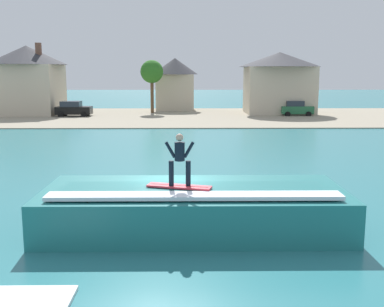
% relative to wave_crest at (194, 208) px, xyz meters
% --- Properties ---
extents(ground_plane, '(260.00, 260.00, 0.00)m').
position_rel_wave_crest_xyz_m(ground_plane, '(-0.72, 1.21, -0.73)').
color(ground_plane, '#29727A').
extents(wave_crest, '(9.92, 4.19, 1.55)m').
position_rel_wave_crest_xyz_m(wave_crest, '(0.00, 0.00, 0.00)').
color(wave_crest, '#206F70').
rests_on(wave_crest, ground_plane).
extents(surfboard, '(2.12, 1.03, 0.06)m').
position_rel_wave_crest_xyz_m(surfboard, '(-0.47, -0.49, 0.85)').
color(surfboard, '#D8333F').
rests_on(surfboard, wave_crest).
extents(surfer, '(0.94, 0.32, 1.67)m').
position_rel_wave_crest_xyz_m(surfer, '(-0.45, -0.49, 1.81)').
color(surfer, black).
rests_on(surfer, surfboard).
extents(shoreline_bank, '(120.00, 24.41, 0.10)m').
position_rel_wave_crest_xyz_m(shoreline_bank, '(-0.72, 40.67, -0.68)').
color(shoreline_bank, gray).
rests_on(shoreline_bank, ground_plane).
extents(car_near_shore, '(4.12, 2.29, 1.86)m').
position_rel_wave_crest_xyz_m(car_near_shore, '(-13.62, 40.80, 0.22)').
color(car_near_shore, black).
rests_on(car_near_shore, ground_plane).
extents(car_far_shore, '(3.82, 2.27, 1.86)m').
position_rel_wave_crest_xyz_m(car_far_shore, '(12.97, 41.43, 0.22)').
color(car_far_shore, '#23663D').
rests_on(car_far_shore, ground_plane).
extents(house_with_chimney, '(9.73, 9.73, 8.70)m').
position_rel_wave_crest_xyz_m(house_with_chimney, '(-19.79, 43.82, 3.94)').
color(house_with_chimney, beige).
rests_on(house_with_chimney, ground_plane).
extents(house_gabled_white, '(10.16, 10.16, 7.70)m').
position_rel_wave_crest_xyz_m(house_gabled_white, '(11.43, 44.44, 3.61)').
color(house_gabled_white, beige).
rests_on(house_gabled_white, ground_plane).
extents(house_small_cottage, '(6.27, 6.27, 7.15)m').
position_rel_wave_crest_xyz_m(house_small_cottage, '(-1.76, 50.07, 3.21)').
color(house_small_cottage, beige).
rests_on(house_small_cottage, ground_plane).
extents(tree_tall_bare, '(2.88, 2.88, 6.75)m').
position_rel_wave_crest_xyz_m(tree_tall_bare, '(-4.57, 45.07, 4.49)').
color(tree_tall_bare, brown).
rests_on(tree_tall_bare, ground_plane).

